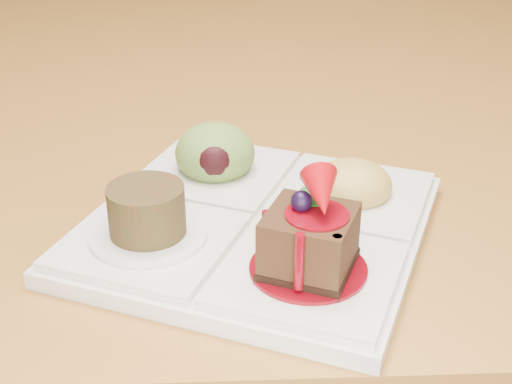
{
  "coord_description": "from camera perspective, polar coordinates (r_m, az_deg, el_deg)",
  "views": [
    {
      "loc": [
        -0.13,
        -1.19,
        1.02
      ],
      "look_at": [
        -0.11,
        -0.75,
        0.79
      ],
      "focal_mm": 50.0,
      "sensor_mm": 36.0,
      "label": 1
    }
  ],
  "objects": [
    {
      "name": "dining_table",
      "position": [
        1.24,
        3.78,
        12.21
      ],
      "size": [
        1.0,
        1.8,
        0.75
      ],
      "color": "#9B6728",
      "rests_on": "ground"
    },
    {
      "name": "sampler_plate",
      "position": [
        0.51,
        -0.05,
        -1.47
      ],
      "size": [
        0.3,
        0.3,
        0.09
      ],
      "rotation": [
        0.0,
        0.0,
        -0.4
      ],
      "color": "silver",
      "rests_on": "dining_table"
    },
    {
      "name": "ground",
      "position": [
        1.57,
        3.0,
        -12.53
      ],
      "size": [
        6.0,
        6.0,
        0.0
      ],
      "primitive_type": "plane",
      "color": "#593019"
    }
  ]
}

